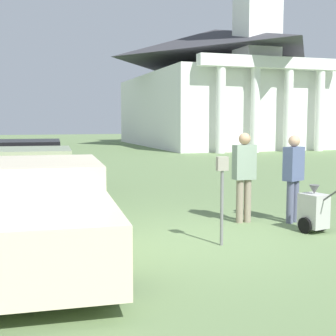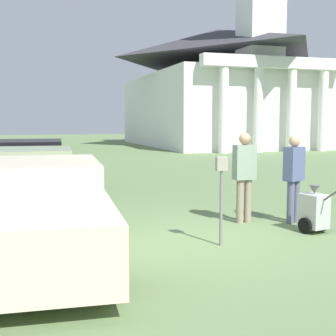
{
  "view_description": "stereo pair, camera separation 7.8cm",
  "coord_description": "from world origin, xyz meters",
  "views": [
    {
      "loc": [
        -3.11,
        -6.98,
        1.98
      ],
      "look_at": [
        -0.46,
        1.18,
        1.1
      ],
      "focal_mm": 50.0,
      "sensor_mm": 36.0,
      "label": 1
    },
    {
      "loc": [
        -3.03,
        -7.0,
        1.98
      ],
      "look_at": [
        -0.46,
        1.18,
        1.1
      ],
      "focal_mm": 50.0,
      "sensor_mm": 36.0,
      "label": 2
    }
  ],
  "objects": [
    {
      "name": "ground_plane",
      "position": [
        0.0,
        0.0,
        0.0
      ],
      "size": [
        120.0,
        120.0,
        0.0
      ],
      "primitive_type": "plane",
      "color": "#607A4C"
    },
    {
      "name": "parked_car_cream",
      "position": [
        -2.82,
        -0.16,
        0.68
      ],
      "size": [
        2.29,
        5.15,
        1.42
      ],
      "rotation": [
        0.0,
        0.0,
        -0.08
      ],
      "color": "beige",
      "rests_on": "ground_plane"
    },
    {
      "name": "parked_car_sage",
      "position": [
        -2.82,
        3.16,
        0.66
      ],
      "size": [
        2.22,
        4.85,
        1.4
      ],
      "rotation": [
        0.0,
        0.0,
        -0.08
      ],
      "color": "gray",
      "rests_on": "ground_plane"
    },
    {
      "name": "person_worker",
      "position": [
        1.05,
        1.07,
        0.99
      ],
      "size": [
        0.42,
        0.23,
        1.74
      ],
      "rotation": [
        0.0,
        0.0,
        3.16
      ],
      "color": "gray",
      "rests_on": "ground_plane"
    },
    {
      "name": "church",
      "position": [
        12.02,
        27.16,
        4.92
      ],
      "size": [
        11.78,
        17.69,
        21.76
      ],
      "color": "white",
      "rests_on": "ground_plane"
    },
    {
      "name": "equipment_cart",
      "position": [
        1.87,
        -0.02,
        0.39
      ],
      "size": [
        0.52,
        1.0,
        1.0
      ],
      "rotation": [
        0.0,
        0.0,
        0.21
      ],
      "color": "#B2B2AD",
      "rests_on": "ground_plane"
    },
    {
      "name": "person_supervisor",
      "position": [
        1.95,
        0.77,
        0.96
      ],
      "size": [
        0.47,
        0.37,
        1.69
      ],
      "rotation": [
        0.0,
        0.0,
        3.56
      ],
      "color": "#515670",
      "rests_on": "ground_plane"
    },
    {
      "name": "parking_meter",
      "position": [
        -0.06,
        -0.33,
        0.98
      ],
      "size": [
        0.18,
        0.09,
        1.41
      ],
      "color": "slate",
      "rests_on": "ground_plane"
    },
    {
      "name": "parked_car_black",
      "position": [
        -2.82,
        5.92,
        0.69
      ],
      "size": [
        2.3,
        5.41,
        1.45
      ],
      "rotation": [
        0.0,
        0.0,
        -0.08
      ],
      "color": "black",
      "rests_on": "ground_plane"
    }
  ]
}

